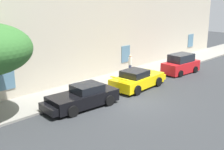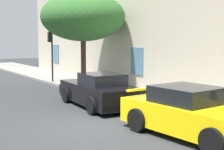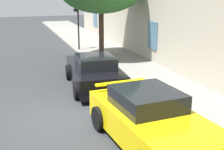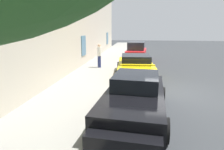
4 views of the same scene
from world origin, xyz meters
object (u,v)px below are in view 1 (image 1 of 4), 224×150
object	(u,v)px
sportscar_red_lead	(81,98)
pedestrian_admiring	(130,64)
sportscar_yellow_flank	(138,79)
hatchback_parked	(181,65)

from	to	relation	value
sportscar_red_lead	pedestrian_admiring	xyz separation A→B (m)	(7.67, 2.71, 0.41)
sportscar_red_lead	sportscar_yellow_flank	xyz separation A→B (m)	(5.67, 0.10, 0.02)
sportscar_red_lead	pedestrian_admiring	world-z (taller)	pedestrian_admiring
sportscar_red_lead	sportscar_yellow_flank	world-z (taller)	sportscar_yellow_flank
sportscar_yellow_flank	hatchback_parked	distance (m)	5.90
hatchback_parked	pedestrian_admiring	bearing A→B (deg)	146.34
pedestrian_admiring	sportscar_red_lead	bearing A→B (deg)	-160.52
sportscar_yellow_flank	pedestrian_admiring	distance (m)	3.31
sportscar_yellow_flank	pedestrian_admiring	xyz separation A→B (m)	(2.00, 2.61, 0.40)
sportscar_yellow_flank	hatchback_parked	bearing A→B (deg)	0.18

